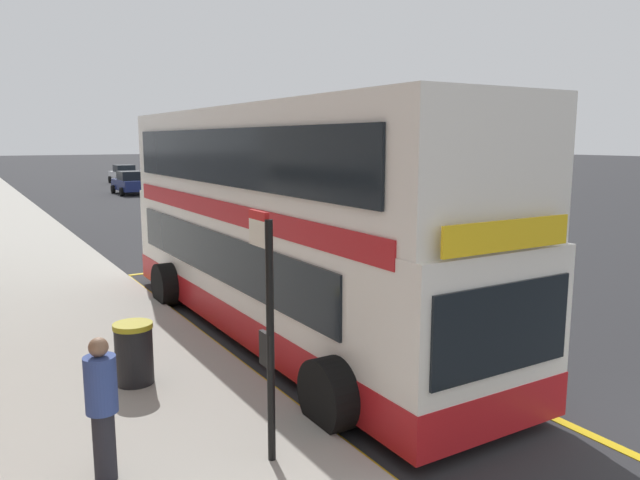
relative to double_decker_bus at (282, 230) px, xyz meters
name	(u,v)px	position (x,y,z in m)	size (l,w,h in m)	color
ground_plane	(121,209)	(2.46, 24.13, -2.07)	(260.00, 260.00, 0.00)	#28282B
double_decker_bus	(282,230)	(0.00, 0.00, 0.00)	(3.28, 11.28, 4.40)	white
bus_bay_markings	(288,335)	(-0.02, -0.26, -2.06)	(3.04, 14.21, 0.01)	gold
bus_stop_sign	(267,319)	(-2.51, -4.44, -0.26)	(0.09, 0.51, 2.88)	black
parked_car_navy_ahead	(131,183)	(5.23, 33.10, -1.27)	(2.09, 4.20, 1.62)	navy
parked_car_navy_far	(219,205)	(5.06, 16.09, -1.27)	(2.09, 4.20, 1.62)	navy
parked_car_white_behind	(124,174)	(7.43, 44.23, -1.27)	(2.09, 4.20, 1.62)	silver
pedestrian_waiting_near_sign	(102,404)	(-4.25, -3.95, -1.05)	(0.34, 0.34, 1.61)	#26262D
litter_bin	(134,353)	(-3.29, -1.43, -1.45)	(0.59, 0.59, 0.94)	black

